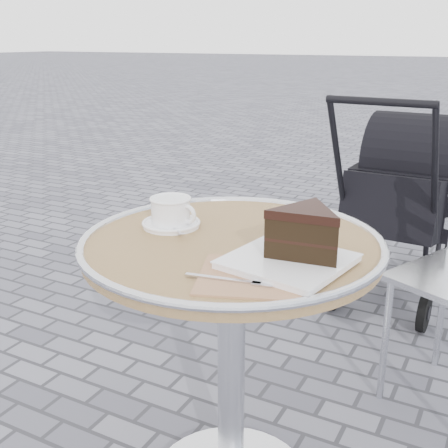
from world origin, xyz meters
The scene contains 4 objects.
cafe_table centered at (0.00, 0.00, 0.57)m, with size 0.72×0.72×0.74m.
cappuccino_set centered at (-0.18, 0.02, 0.76)m, with size 0.15×0.15×0.07m.
cake_plate_set centered at (0.19, -0.07, 0.79)m, with size 0.33×0.36×0.12m.
baby_stroller centered at (0.13, 1.52, 0.44)m, with size 0.48×0.96×0.98m.
Camera 1 is at (0.57, -1.11, 1.18)m, focal length 45.00 mm.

